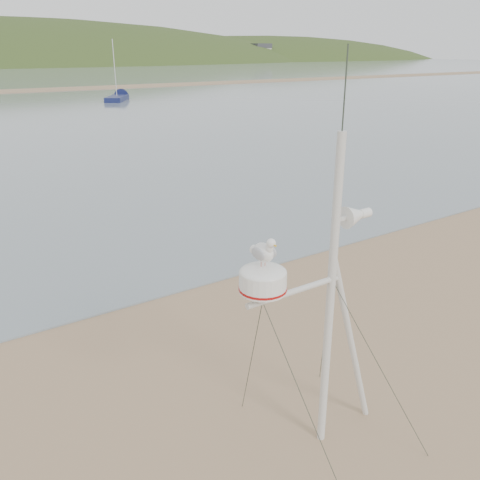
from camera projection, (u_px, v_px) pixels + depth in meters
ground at (171, 433)px, 7.43m from camera, size 560.00×560.00×0.00m
mast_rig at (325, 365)px, 6.81m from camera, size 2.36×2.52×5.33m
sailboat_blue_far at (120, 97)px, 57.13m from camera, size 5.17×6.74×6.89m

